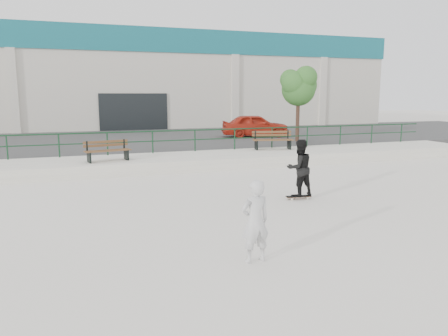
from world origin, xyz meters
name	(u,v)px	position (x,y,z in m)	size (l,w,h in m)	color
ground	(278,230)	(0.00, 0.00, 0.00)	(120.00, 120.00, 0.00)	silver
ledge	(181,162)	(0.00, 9.50, 0.25)	(30.00, 3.00, 0.50)	silver
parking_strip	(148,142)	(0.00, 18.00, 0.25)	(60.00, 14.00, 0.50)	#3E3E3E
railing	(174,136)	(0.00, 10.80, 1.24)	(28.00, 0.06, 1.03)	#163E23
commercial_building	(120,78)	(0.00, 31.99, 4.58)	(44.20, 16.33, 8.00)	beige
bench_left	(107,151)	(-3.14, 9.06, 0.91)	(1.88, 0.86, 0.84)	brown
bench_right	(273,140)	(4.77, 10.25, 0.95)	(2.04, 0.96, 0.91)	brown
tree	(299,85)	(7.72, 13.13, 3.64)	(2.36, 2.10, 4.19)	#513928
red_car	(255,125)	(6.47, 16.32, 1.21)	(1.68, 4.16, 1.42)	#B62716
skateboard	(299,197)	(1.99, 2.61, 0.07)	(0.80, 0.28, 0.09)	black
standing_skater	(299,168)	(1.99, 2.61, 0.96)	(0.85, 0.66, 1.74)	black
seated_skater	(255,221)	(-1.29, -1.60, 0.80)	(0.59, 0.39, 1.61)	silver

